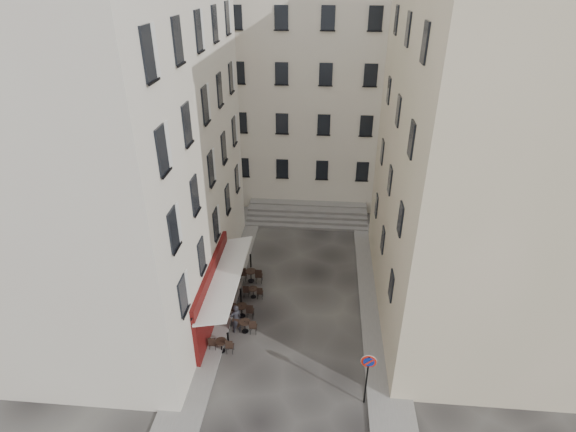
# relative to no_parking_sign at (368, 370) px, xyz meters

# --- Properties ---
(ground) EXTENTS (90.00, 90.00, 0.00)m
(ground) POSITION_rel_no_parking_sign_xyz_m (-3.35, 3.72, -1.99)
(ground) COLOR black
(ground) RESTS_ON ground
(sidewalk_left) EXTENTS (2.00, 22.00, 0.12)m
(sidewalk_left) POSITION_rel_no_parking_sign_xyz_m (-7.85, 7.72, -1.93)
(sidewalk_left) COLOR slate
(sidewalk_left) RESTS_ON ground
(sidewalk_right) EXTENTS (2.00, 18.00, 0.12)m
(sidewalk_right) POSITION_rel_no_parking_sign_xyz_m (1.15, 6.72, -1.93)
(sidewalk_right) COLOR slate
(sidewalk_right) RESTS_ON ground
(building_left) EXTENTS (12.20, 16.20, 20.60)m
(building_left) POSITION_rel_no_parking_sign_xyz_m (-13.85, 6.72, 8.32)
(building_left) COLOR beige
(building_left) RESTS_ON ground
(building_right) EXTENTS (12.20, 14.20, 18.60)m
(building_right) POSITION_rel_no_parking_sign_xyz_m (7.15, 7.22, 7.32)
(building_right) COLOR #B8AE88
(building_right) RESTS_ON ground
(building_back) EXTENTS (18.20, 10.20, 18.60)m
(building_back) POSITION_rel_no_parking_sign_xyz_m (-4.35, 22.72, 7.32)
(building_back) COLOR beige
(building_back) RESTS_ON ground
(cafe_storefront) EXTENTS (1.74, 7.30, 3.50)m
(cafe_storefront) POSITION_rel_no_parking_sign_xyz_m (-7.66, 4.72, -0.11)
(cafe_storefront) COLOR #430A09
(cafe_storefront) RESTS_ON ground
(stone_steps) EXTENTS (9.00, 3.15, 0.80)m
(stone_steps) POSITION_rel_no_parking_sign_xyz_m (-3.35, 16.30, -1.59)
(stone_steps) COLOR #5E5B59
(stone_steps) RESTS_ON ground
(bollard_near) EXTENTS (0.12, 0.12, 0.98)m
(bollard_near) POSITION_rel_no_parking_sign_xyz_m (-6.60, 2.72, -1.46)
(bollard_near) COLOR black
(bollard_near) RESTS_ON ground
(bollard_mid) EXTENTS (0.12, 0.12, 0.98)m
(bollard_mid) POSITION_rel_no_parking_sign_xyz_m (-6.60, 6.22, -1.46)
(bollard_mid) COLOR black
(bollard_mid) RESTS_ON ground
(bollard_far) EXTENTS (0.12, 0.12, 0.98)m
(bollard_far) POSITION_rel_no_parking_sign_xyz_m (-6.60, 9.72, -1.46)
(bollard_far) COLOR black
(bollard_far) RESTS_ON ground
(no_parking_sign) EXTENTS (0.64, 0.11, 2.81)m
(no_parking_sign) POSITION_rel_no_parking_sign_xyz_m (0.00, 0.00, 0.00)
(no_parking_sign) COLOR black
(no_parking_sign) RESTS_ON ground
(bistro_table_a) EXTENTS (1.24, 0.58, 0.87)m
(bistro_table_a) POSITION_rel_no_parking_sign_xyz_m (-6.88, 2.43, -1.54)
(bistro_table_a) COLOR black
(bistro_table_a) RESTS_ON ground
(bistro_table_b) EXTENTS (1.26, 0.59, 0.88)m
(bistro_table_b) POSITION_rel_no_parking_sign_xyz_m (-5.95, 3.90, -1.54)
(bistro_table_b) COLOR black
(bistro_table_b) RESTS_ON ground
(bistro_table_c) EXTENTS (1.34, 0.63, 0.94)m
(bistro_table_c) POSITION_rel_no_parking_sign_xyz_m (-6.33, 5.06, -1.51)
(bistro_table_c) COLOR black
(bistro_table_c) RESTS_ON ground
(bistro_table_d) EXTENTS (1.15, 0.54, 0.81)m
(bistro_table_d) POSITION_rel_no_parking_sign_xyz_m (-5.97, 6.74, -1.58)
(bistro_table_d) COLOR black
(bistro_table_d) RESTS_ON ground
(bistro_table_e) EXTENTS (1.40, 0.66, 0.99)m
(bistro_table_e) POSITION_rel_no_parking_sign_xyz_m (-6.33, 8.23, -1.49)
(bistro_table_e) COLOR black
(bistro_table_e) RESTS_ON ground
(pedestrian) EXTENTS (0.74, 0.71, 1.71)m
(pedestrian) POSITION_rel_no_parking_sign_xyz_m (-6.41, 3.89, -1.13)
(pedestrian) COLOR black
(pedestrian) RESTS_ON ground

